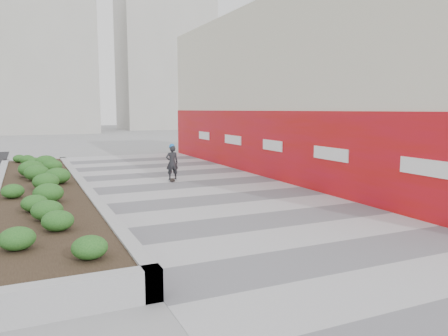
% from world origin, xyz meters
% --- Properties ---
extents(ground, '(160.00, 160.00, 0.00)m').
position_xyz_m(ground, '(0.00, 0.00, 0.00)').
color(ground, gray).
rests_on(ground, ground).
extents(walkway, '(8.00, 36.00, 0.01)m').
position_xyz_m(walkway, '(0.00, 3.00, 0.01)').
color(walkway, '#A8A8AD').
rests_on(walkway, ground).
extents(building, '(6.04, 24.08, 8.00)m').
position_xyz_m(building, '(6.98, 8.98, 3.98)').
color(building, silver).
rests_on(building, ground).
extents(planter, '(3.00, 18.00, 0.90)m').
position_xyz_m(planter, '(-5.50, 7.00, 0.42)').
color(planter, '#9E9EA0').
rests_on(planter, ground).
extents(distant_bldg_north_l, '(16.00, 12.00, 20.00)m').
position_xyz_m(distant_bldg_north_l, '(-5.00, 55.00, 10.00)').
color(distant_bldg_north_l, '#ADAAA3').
rests_on(distant_bldg_north_l, ground).
extents(distant_bldg_north_r, '(14.00, 10.00, 24.00)m').
position_xyz_m(distant_bldg_north_r, '(15.00, 60.00, 12.00)').
color(distant_bldg_north_r, '#ADAAA3').
rests_on(distant_bldg_north_r, ground).
extents(manhole_cover, '(0.44, 0.44, 0.01)m').
position_xyz_m(manhole_cover, '(0.50, 3.00, 0.00)').
color(manhole_cover, '#595654').
rests_on(manhole_cover, ground).
extents(skateboarder, '(0.55, 0.75, 1.62)m').
position_xyz_m(skateboarder, '(-0.22, 9.32, 0.82)').
color(skateboarder, beige).
rests_on(skateboarder, ground).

